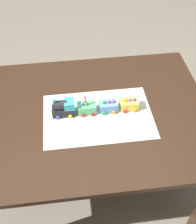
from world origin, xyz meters
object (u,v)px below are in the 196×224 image
object	(u,v)px
cake_car_caboose_lemon	(129,104)
birthday_candle	(85,99)
cake_car_hopper_mint_green	(87,108)
dining_table	(87,125)
cake_locomotive	(64,108)
cake_car_flatbed_sky_blue	(108,106)

from	to	relation	value
cake_car_caboose_lemon	birthday_candle	size ratio (longest dim) A/B	1.58
cake_car_hopper_mint_green	dining_table	bearing A→B (deg)	-111.86
cake_locomotive	birthday_candle	size ratio (longest dim) A/B	2.21
dining_table	cake_locomotive	distance (m)	0.20
cake_locomotive	cake_car_hopper_mint_green	xyz separation A→B (m)	(0.13, 0.00, -0.02)
cake_car_flatbed_sky_blue	cake_locomotive	bearing A→B (deg)	-180.00
cake_locomotive	cake_car_hopper_mint_green	bearing A→B (deg)	0.00
cake_car_hopper_mint_green	cake_car_caboose_lemon	bearing A→B (deg)	0.00
cake_car_hopper_mint_green	birthday_candle	bearing A→B (deg)	-180.00
cake_locomotive	cake_car_caboose_lemon	world-z (taller)	cake_locomotive
cake_car_hopper_mint_green	birthday_candle	world-z (taller)	birthday_candle
cake_locomotive	dining_table	bearing A→B (deg)	-2.84
cake_car_hopper_mint_green	birthday_candle	size ratio (longest dim) A/B	1.58
dining_table	cake_car_caboose_lemon	size ratio (longest dim) A/B	14.00
cake_car_caboose_lemon	birthday_candle	distance (m)	0.26
cake_car_flatbed_sky_blue	cake_car_caboose_lemon	xyz separation A→B (m)	(0.12, 0.00, 0.00)
cake_locomotive	cake_car_flatbed_sky_blue	distance (m)	0.25
dining_table	cake_car_flatbed_sky_blue	world-z (taller)	cake_car_flatbed_sky_blue
cake_locomotive	cake_car_hopper_mint_green	size ratio (longest dim) A/B	1.40
cake_locomotive	cake_car_hopper_mint_green	world-z (taller)	cake_locomotive
cake_locomotive	cake_car_caboose_lemon	bearing A→B (deg)	0.00
cake_car_hopper_mint_green	cake_car_flatbed_sky_blue	bearing A→B (deg)	0.00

